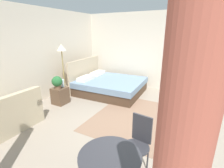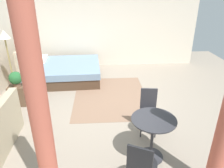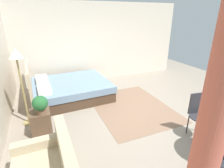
{
  "view_description": "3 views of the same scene",
  "coord_description": "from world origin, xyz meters",
  "px_view_note": "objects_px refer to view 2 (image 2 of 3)",
  "views": [
    {
      "loc": [
        -3.22,
        -1.2,
        2.05
      ],
      "look_at": [
        0.67,
        0.89,
        0.65
      ],
      "focal_mm": 26.53,
      "sensor_mm": 36.0,
      "label": 1
    },
    {
      "loc": [
        -4.61,
        0.35,
        2.61
      ],
      "look_at": [
        -0.13,
        0.07,
        0.55
      ],
      "focal_mm": 33.91,
      "sensor_mm": 36.0,
      "label": 2
    },
    {
      "loc": [
        -3.3,
        2.15,
        2.28
      ],
      "look_at": [
        0.72,
        0.47,
        0.57
      ],
      "focal_mm": 28.01,
      "sensor_mm": 36.0,
      "label": 3
    }
  ],
  "objects_px": {
    "cafe_chair_near_window": "(141,164)",
    "cafe_chair_near_couch": "(148,107)",
    "vase": "(19,79)",
    "nightstand": "(19,94)",
    "potted_plant": "(16,79)",
    "bed": "(62,71)",
    "balcony_table": "(153,131)",
    "floor_lamp": "(6,43)"
  },
  "relations": [
    {
      "from": "bed",
      "to": "cafe_chair_near_couch",
      "type": "xyz_separation_m",
      "value": [
        -2.76,
        -2.07,
        0.26
      ]
    },
    {
      "from": "vase",
      "to": "cafe_chair_near_window",
      "type": "distance_m",
      "value": 3.7
    },
    {
      "from": "potted_plant",
      "to": "vase",
      "type": "xyz_separation_m",
      "value": [
        0.22,
        0.02,
        -0.1
      ]
    },
    {
      "from": "nightstand",
      "to": "floor_lamp",
      "type": "distance_m",
      "value": 1.28
    },
    {
      "from": "bed",
      "to": "balcony_table",
      "type": "relative_size",
      "value": 2.95
    },
    {
      "from": "potted_plant",
      "to": "floor_lamp",
      "type": "height_order",
      "value": "floor_lamp"
    },
    {
      "from": "cafe_chair_near_window",
      "to": "vase",
      "type": "bearing_deg",
      "value": 41.49
    },
    {
      "from": "cafe_chair_near_window",
      "to": "potted_plant",
      "type": "bearing_deg",
      "value": 43.6
    },
    {
      "from": "nightstand",
      "to": "vase",
      "type": "bearing_deg",
      "value": -8.32
    },
    {
      "from": "floor_lamp",
      "to": "cafe_chair_near_window",
      "type": "height_order",
      "value": "floor_lamp"
    },
    {
      "from": "bed",
      "to": "cafe_chair_near_window",
      "type": "height_order",
      "value": "bed"
    },
    {
      "from": "floor_lamp",
      "to": "cafe_chair_near_couch",
      "type": "bearing_deg",
      "value": -119.09
    },
    {
      "from": "bed",
      "to": "cafe_chair_near_window",
      "type": "relative_size",
      "value": 2.59
    },
    {
      "from": "floor_lamp",
      "to": "cafe_chair_near_couch",
      "type": "xyz_separation_m",
      "value": [
        -1.75,
        -3.15,
        -0.87
      ]
    },
    {
      "from": "vase",
      "to": "potted_plant",
      "type": "bearing_deg",
      "value": -174.51
    },
    {
      "from": "cafe_chair_near_couch",
      "to": "cafe_chair_near_window",
      "type": "bearing_deg",
      "value": 163.63
    },
    {
      "from": "bed",
      "to": "potted_plant",
      "type": "relative_size",
      "value": 5.96
    },
    {
      "from": "potted_plant",
      "to": "balcony_table",
      "type": "relative_size",
      "value": 0.5
    },
    {
      "from": "nightstand",
      "to": "vase",
      "type": "relative_size",
      "value": 2.19
    },
    {
      "from": "nightstand",
      "to": "potted_plant",
      "type": "bearing_deg",
      "value": -158.85
    },
    {
      "from": "nightstand",
      "to": "potted_plant",
      "type": "height_order",
      "value": "potted_plant"
    },
    {
      "from": "potted_plant",
      "to": "balcony_table",
      "type": "bearing_deg",
      "value": -124.55
    },
    {
      "from": "nightstand",
      "to": "vase",
      "type": "xyz_separation_m",
      "value": [
        0.12,
        -0.02,
        0.36
      ]
    },
    {
      "from": "cafe_chair_near_window",
      "to": "balcony_table",
      "type": "bearing_deg",
      "value": -25.48
    },
    {
      "from": "nightstand",
      "to": "balcony_table",
      "type": "height_order",
      "value": "balcony_table"
    },
    {
      "from": "cafe_chair_near_window",
      "to": "bed",
      "type": "bearing_deg",
      "value": 21.83
    },
    {
      "from": "potted_plant",
      "to": "vase",
      "type": "distance_m",
      "value": 0.24
    },
    {
      "from": "cafe_chair_near_window",
      "to": "cafe_chair_near_couch",
      "type": "relative_size",
      "value": 0.97
    },
    {
      "from": "floor_lamp",
      "to": "nightstand",
      "type": "bearing_deg",
      "value": -151.12
    },
    {
      "from": "vase",
      "to": "cafe_chair_near_couch",
      "type": "distance_m",
      "value": 3.18
    },
    {
      "from": "nightstand",
      "to": "balcony_table",
      "type": "xyz_separation_m",
      "value": [
        -1.99,
        -2.78,
        0.28
      ]
    },
    {
      "from": "balcony_table",
      "to": "cafe_chair_near_window",
      "type": "bearing_deg",
      "value": 154.52
    },
    {
      "from": "balcony_table",
      "to": "cafe_chair_near_window",
      "type": "height_order",
      "value": "cafe_chair_near_window"
    },
    {
      "from": "floor_lamp",
      "to": "vase",
      "type": "bearing_deg",
      "value": -142.09
    },
    {
      "from": "vase",
      "to": "cafe_chair_near_window",
      "type": "relative_size",
      "value": 0.26
    },
    {
      "from": "vase",
      "to": "balcony_table",
      "type": "height_order",
      "value": "balcony_table"
    },
    {
      "from": "vase",
      "to": "cafe_chair_near_couch",
      "type": "height_order",
      "value": "cafe_chair_near_couch"
    },
    {
      "from": "potted_plant",
      "to": "bed",
      "type": "bearing_deg",
      "value": -25.57
    },
    {
      "from": "floor_lamp",
      "to": "balcony_table",
      "type": "relative_size",
      "value": 2.24
    },
    {
      "from": "bed",
      "to": "cafe_chair_near_window",
      "type": "distance_m",
      "value": 4.48
    },
    {
      "from": "bed",
      "to": "nightstand",
      "type": "xyz_separation_m",
      "value": [
        -1.5,
        0.81,
        -0.02
      ]
    },
    {
      "from": "vase",
      "to": "cafe_chair_near_window",
      "type": "bearing_deg",
      "value": -138.51
    }
  ]
}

